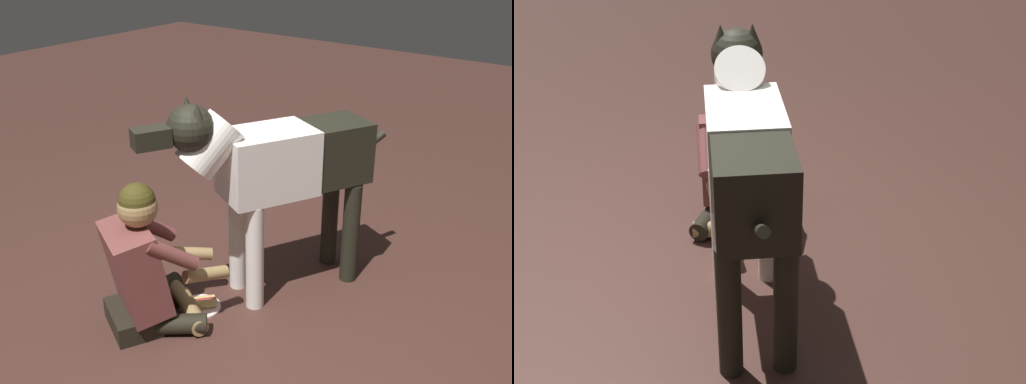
# 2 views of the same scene
# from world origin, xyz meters

# --- Properties ---
(ground_plane) EXTENTS (15.01, 15.01, 0.00)m
(ground_plane) POSITION_xyz_m (0.00, 0.00, 0.00)
(ground_plane) COLOR #402620
(person_sitting_on_floor) EXTENTS (0.72, 0.63, 0.85)m
(person_sitting_on_floor) POSITION_xyz_m (0.15, -0.46, 0.35)
(person_sitting_on_floor) COLOR black
(person_sitting_on_floor) RESTS_ON ground
(large_dog) EXTENTS (1.41, 0.80, 1.25)m
(large_dog) POSITION_xyz_m (-0.56, -0.11, 0.79)
(large_dog) COLOR white
(large_dog) RESTS_ON ground
(hot_dog_on_plate) EXTENTS (0.24, 0.24, 0.06)m
(hot_dog_on_plate) POSITION_xyz_m (-0.11, -0.33, 0.03)
(hot_dog_on_plate) COLOR silver
(hot_dog_on_plate) RESTS_ON ground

